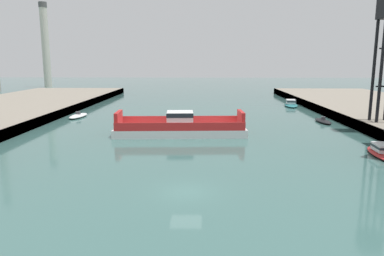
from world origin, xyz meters
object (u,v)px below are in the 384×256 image
moored_boat_far_right (323,121)px  chain_ferry (180,127)px  smokestack_distant_b (45,43)px  moored_boat_near_right (78,116)px  moored_boat_near_left (291,104)px

moored_boat_far_right → chain_ferry: bearing=-155.5°
moored_boat_far_right → smokestack_distant_b: bearing=135.0°
moored_boat_near_right → moored_boat_far_right: size_ratio=1.09×
moored_boat_near_left → moored_boat_near_right: 46.90m
moored_boat_near_left → smokestack_distant_b: bearing=144.2°
moored_boat_near_left → moored_boat_near_right: moored_boat_near_left is taller
moored_boat_near_left → smokestack_distant_b: 101.64m
chain_ferry → smokestack_distant_b: (-57.78, 92.10, 16.12)m
chain_ferry → moored_boat_far_right: 25.81m
moored_boat_far_right → smokestack_distant_b: (-81.25, 81.38, 16.88)m
moored_boat_near_right → smokestack_distant_b: smokestack_distant_b is taller
moored_boat_near_left → moored_boat_far_right: moored_boat_near_left is taller
chain_ferry → moored_boat_near_right: size_ratio=2.87×
moored_boat_near_left → moored_boat_far_right: bearing=-90.2°
chain_ferry → moored_boat_near_left: chain_ferry is taller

